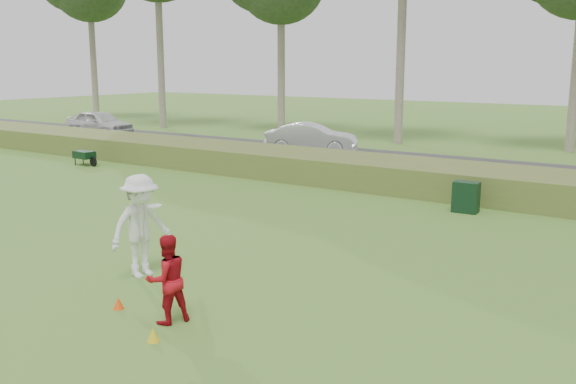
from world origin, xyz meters
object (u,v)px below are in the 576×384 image
Objects in this scene: player_red at (167,279)px; cone_yellow at (153,335)px; cone_orange at (118,303)px; utility_cabinet at (466,197)px; car_mid at (311,138)px; car_left at (99,123)px; player_white at (141,226)px.

player_red reaches higher than cone_yellow.
utility_cabinet is at bearing 76.57° from cone_orange.
utility_cabinet is at bearing -149.33° from car_mid.
car_left is 13.59m from car_mid.
car_left is at bearing 160.23° from utility_cabinet.
car_mid is at bearing 115.36° from cone_yellow.
player_white is 25.27m from car_left.
utility_cabinet is 12.28m from car_mid.
cone_orange is 26.92m from car_left.
player_white is 1.39× the size of player_red.
player_white is at bearing 179.35° from car_mid.
cone_orange is at bearing -179.61° from car_mid.
player_white is 9.52m from utility_cabinet.
cone_yellow is at bearing -176.49° from car_mid.
cone_orange is 0.05× the size of car_left.
player_red is 19.61m from car_mid.
utility_cabinet is (1.36, 10.26, -0.29)m from player_red.
player_red is 1.67× the size of utility_cabinet.
cone_orange is 10.61m from utility_cabinet.
player_white is 2.48m from player_red.
utility_cabinet is at bearing -106.96° from car_left.
utility_cabinet reaches higher than cone_orange.
cone_yellow is at bearing -99.07° from utility_cabinet.
car_left is at bearing 71.38° from car_mid.
player_red is 7.15× the size of cone_orange.
utility_cabinet reaches higher than cone_yellow.
player_white reaches higher than cone_yellow.
car_mid reaches higher than utility_cabinet.
cone_orange is at bearing -65.16° from player_red.
player_red is at bearing -112.51° from player_white.
player_white is at bearing 122.96° from cone_orange.
car_mid is (-6.34, 16.34, -0.26)m from player_white.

